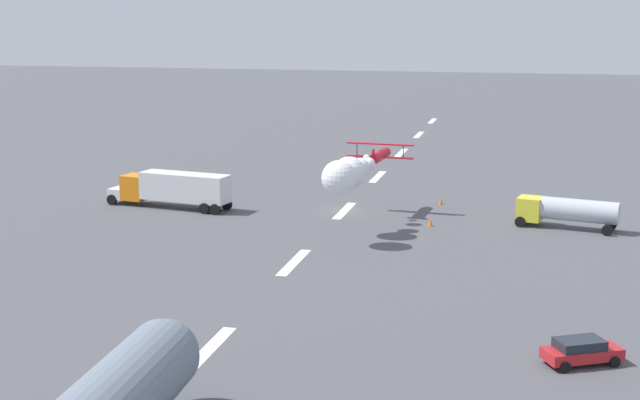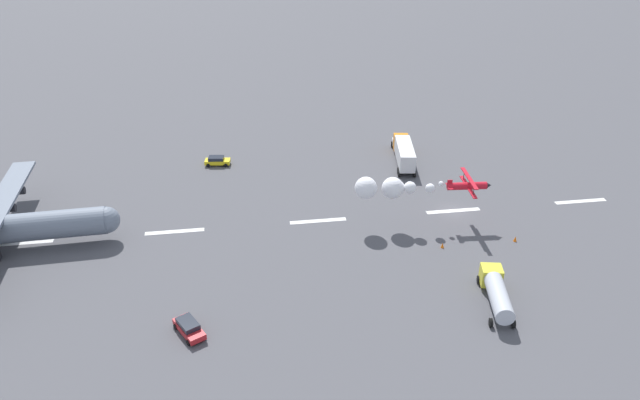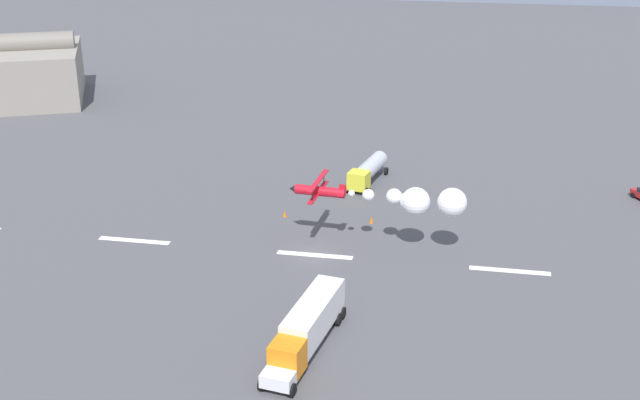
{
  "view_description": "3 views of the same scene",
  "coord_description": "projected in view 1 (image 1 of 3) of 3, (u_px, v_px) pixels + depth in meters",
  "views": [
    {
      "loc": [
        88.0,
        18.37,
        19.88
      ],
      "look_at": [
        16.47,
        1.35,
        4.53
      ],
      "focal_mm": 50.7,
      "sensor_mm": 36.0,
      "label": 1
    },
    {
      "loc": [
        30.57,
        73.18,
        42.72
      ],
      "look_at": [
        19.63,
        0.0,
        3.33
      ],
      "focal_mm": 33.93,
      "sensor_mm": 36.0,
      "label": 2
    },
    {
      "loc": [
        14.23,
        -74.94,
        37.33
      ],
      "look_at": [
        -0.08,
        3.51,
        4.78
      ],
      "focal_mm": 45.69,
      "sensor_mm": 36.0,
      "label": 3
    }
  ],
  "objects": [
    {
      "name": "traffic_cone_far",
      "position": [
        431.0,
        222.0,
        85.27
      ],
      "size": [
        0.44,
        0.44,
        0.75
      ],
      "primitive_type": "cone",
      "color": "orange",
      "rests_on": "ground"
    },
    {
      "name": "runway_stripe_5",
      "position": [
        294.0,
        262.0,
        73.08
      ],
      "size": [
        8.0,
        0.9,
        0.01
      ],
      "primitive_type": "cube",
      "color": "white",
      "rests_on": "ground"
    },
    {
      "name": "semi_truck_orange",
      "position": [
        173.0,
        188.0,
        93.0
      ],
      "size": [
        4.98,
        13.74,
        3.7
      ],
      "color": "silver",
      "rests_on": "ground"
    },
    {
      "name": "airport_staff_sedan",
      "position": [
        581.0,
        351.0,
        51.81
      ],
      "size": [
        3.71,
        4.81,
        1.52
      ],
      "color": "#B21E23",
      "rests_on": "ground"
    },
    {
      "name": "runway_stripe_6",
      "position": [
        208.0,
        350.0,
        54.14
      ],
      "size": [
        8.0,
        0.9,
        0.01
      ],
      "primitive_type": "cube",
      "color": "white",
      "rests_on": "ground"
    },
    {
      "name": "stunt_biplane_red",
      "position": [
        351.0,
        172.0,
        80.71
      ],
      "size": [
        18.75,
        6.83,
        3.21
      ],
      "color": "red"
    },
    {
      "name": "runway_stripe_2",
      "position": [
        401.0,
        153.0,
        129.92
      ],
      "size": [
        8.0,
        0.9,
        0.01
      ],
      "primitive_type": "cube",
      "color": "white",
      "rests_on": "ground"
    },
    {
      "name": "ground_plane",
      "position": [
        344.0,
        211.0,
        92.03
      ],
      "size": [
        440.0,
        440.0,
        0.0
      ],
      "primitive_type": "plane",
      "color": "#4C4C51",
      "rests_on": "ground"
    },
    {
      "name": "fuel_tanker_truck",
      "position": [
        566.0,
        210.0,
        84.11
      ],
      "size": [
        4.55,
        9.51,
        2.9
      ],
      "color": "yellow",
      "rests_on": "ground"
    },
    {
      "name": "runway_stripe_3",
      "position": [
        378.0,
        177.0,
        110.98
      ],
      "size": [
        8.0,
        0.9,
        0.01
      ],
      "primitive_type": "cube",
      "color": "white",
      "rests_on": "ground"
    },
    {
      "name": "traffic_cone_near",
      "position": [
        441.0,
        201.0,
        94.9
      ],
      "size": [
        0.44,
        0.44,
        0.75
      ],
      "primitive_type": "cone",
      "color": "orange",
      "rests_on": "ground"
    },
    {
      "name": "runway_stripe_1",
      "position": [
        419.0,
        135.0,
        148.87
      ],
      "size": [
        8.0,
        0.9,
        0.01
      ],
      "primitive_type": "cube",
      "color": "white",
      "rests_on": "ground"
    },
    {
      "name": "runway_stripe_4",
      "position": [
        344.0,
        211.0,
        92.03
      ],
      "size": [
        8.0,
        0.9,
        0.01
      ],
      "primitive_type": "cube",
      "color": "white",
      "rests_on": "ground"
    },
    {
      "name": "runway_stripe_0",
      "position": [
        432.0,
        121.0,
        167.82
      ],
      "size": [
        8.0,
        0.9,
        0.01
      ],
      "primitive_type": "cube",
      "color": "white",
      "rests_on": "ground"
    }
  ]
}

